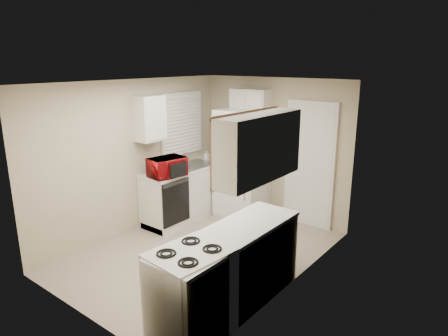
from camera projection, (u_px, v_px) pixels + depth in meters
The scene contains 19 objects.
floor at pixel (203, 252), 5.75m from camera, with size 3.80×3.80×0.00m, color #B3A48E.
ceiling at pixel (200, 82), 5.12m from camera, with size 3.80×3.80×0.00m, color white.
wall_left at pixel (134, 157), 6.27m from camera, with size 3.80×3.80×0.00m, color #B6A98C.
wall_right at pixel (293, 192), 4.60m from camera, with size 3.80×3.80×0.00m, color #B6A98C.
wall_back at pixel (274, 148), 6.88m from camera, with size 2.80×2.80×0.00m, color #B6A98C.
wall_front at pixel (76, 213), 3.99m from camera, with size 2.80×2.80×0.00m, color #B6A98C.
left_counter at pixel (189, 192), 6.97m from camera, with size 0.60×1.80×0.90m, color silver.
dishwasher at pixel (176, 202), 6.33m from camera, with size 0.03×0.58×0.72m, color black.
sink at pixel (194, 167), 6.97m from camera, with size 0.54×0.74×0.16m, color gray.
microwave at pixel (167, 167), 6.24m from camera, with size 0.31×0.55×0.37m, color maroon.
soap_bottle at pixel (207, 155), 7.28m from camera, with size 0.08×0.08×0.17m, color silver.
window_blinds at pixel (182, 124), 6.93m from camera, with size 0.10×0.98×1.08m, color silver.
upper_cabinet_left at pixel (149, 118), 6.18m from camera, with size 0.30×0.45×0.70m, color silver.
refrigerator at pixel (243, 163), 6.92m from camera, with size 0.77×0.75×1.88m, color silver.
cabinet_over_fridge at pixel (251, 101), 6.79m from camera, with size 0.70×0.30×0.40m, color silver.
interior_door at pixel (309, 165), 6.48m from camera, with size 0.86×0.06×2.08m, color silver.
right_counter at pixel (230, 270), 4.37m from camera, with size 0.60×2.00×0.90m, color silver.
stove at pixel (191, 294), 3.92m from camera, with size 0.61×0.75×0.91m, color silver.
upper_cabinet_right at pixel (259, 147), 4.15m from camera, with size 0.30×1.20×0.70m, color silver.
Camera 1 is at (3.46, -3.93, 2.69)m, focal length 32.00 mm.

